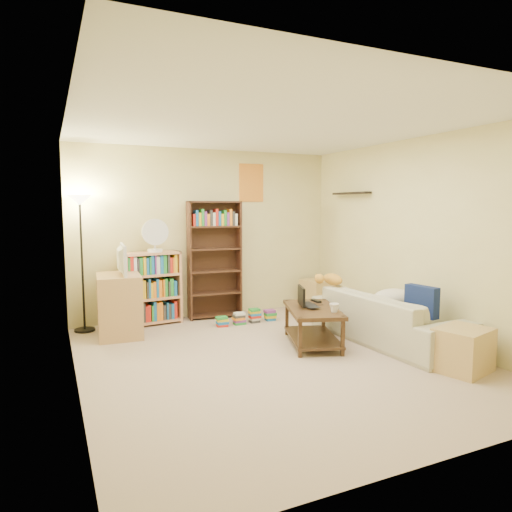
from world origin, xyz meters
name	(u,v)px	position (x,y,z in m)	size (l,w,h in m)	color
room	(275,210)	(0.00, 0.01, 1.62)	(4.50, 4.54, 2.52)	tan
sofa	(387,317)	(1.55, 0.01, 0.30)	(0.92, 2.10, 0.60)	#BCB79C
navy_pillow	(422,301)	(1.67, -0.42, 0.58)	(0.40, 0.12, 0.36)	navy
cream_blanket	(393,298)	(1.70, 0.07, 0.52)	(0.55, 0.40, 0.24)	silver
tabby_cat	(330,279)	(1.24, 0.79, 0.68)	(0.47, 0.19, 0.16)	gold
coffee_table	(313,320)	(0.65, 0.27, 0.30)	(0.87, 1.15, 0.45)	#3B2816
laptop	(313,305)	(0.69, 0.32, 0.47)	(0.29, 0.40, 0.03)	black
laptop_screen	(301,296)	(0.55, 0.37, 0.59)	(0.01, 0.34, 0.23)	white
mug	(334,308)	(0.75, -0.03, 0.50)	(0.12, 0.12, 0.10)	white
tv_remote	(316,301)	(0.87, 0.56, 0.46)	(0.06, 0.18, 0.02)	black
tv_stand	(119,305)	(-1.40, 1.65, 0.40)	(0.53, 0.74, 0.79)	tan
television	(118,260)	(-1.40, 1.65, 0.98)	(0.14, 0.67, 0.38)	black
tall_bookshelf	(215,257)	(0.04, 2.05, 0.92)	(0.80, 0.33, 1.73)	#402218
short_bookshelf	(152,288)	(-0.90, 2.05, 0.51)	(0.82, 0.40, 1.02)	tan
desk_fan	(155,235)	(-0.84, 2.00, 1.26)	(0.36, 0.20, 0.46)	white
floor_lamp	(80,223)	(-1.80, 2.05, 1.44)	(0.31, 0.31, 1.80)	black
side_table	(317,294)	(1.72, 1.88, 0.24)	(0.42, 0.42, 0.48)	tan
end_cabinet	(463,350)	(1.56, -1.12, 0.22)	(0.53, 0.44, 0.44)	tan
book_stacks	(248,317)	(0.34, 1.52, 0.08)	(0.92, 0.15, 0.20)	red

